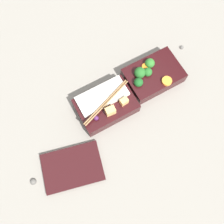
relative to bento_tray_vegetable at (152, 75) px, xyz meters
name	(u,v)px	position (x,y,z in m)	size (l,w,h in m)	color
ground_plane	(129,96)	(0.10, 0.02, -0.03)	(3.00, 3.00, 0.00)	gray
bento_tray_vegetable	(152,75)	(0.00, 0.00, 0.00)	(0.18, 0.13, 0.07)	black
bento_tray_rice	(106,105)	(0.18, 0.02, 0.00)	(0.18, 0.12, 0.07)	black
bento_lid	(72,167)	(0.36, 0.14, -0.02)	(0.18, 0.12, 0.01)	black
pebble_0	(33,181)	(0.48, 0.12, -0.02)	(0.02, 0.02, 0.02)	#595651
pebble_1	(182,47)	(-0.16, -0.05, -0.02)	(0.01, 0.01, 0.01)	#595651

